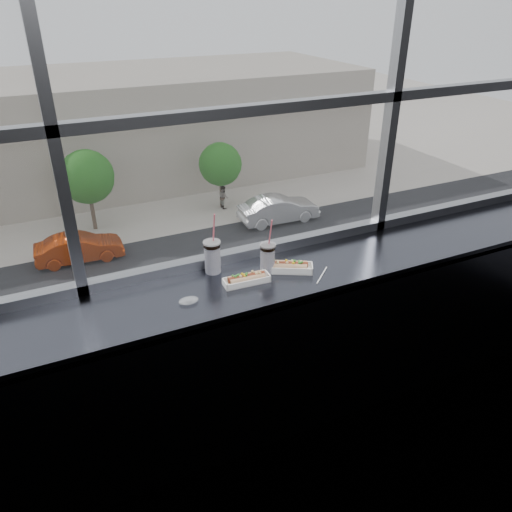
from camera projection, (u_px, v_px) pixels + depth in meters
name	position (u px, v px, depth m)	size (l,w,h in m)	color
wall_back_lower	(248.00, 327.00, 3.39)	(6.00, 6.00, 0.00)	black
window_glass	(244.00, 51.00, 2.58)	(6.00, 6.00, 0.00)	silver
window_mullions	(246.00, 51.00, 2.57)	(6.00, 0.08, 2.40)	gray
counter	(267.00, 281.00, 2.93)	(6.00, 0.55, 0.06)	#43454F
counter_fascia	(285.00, 375.00, 2.97)	(6.00, 0.04, 1.04)	#43454F
hotdog_tray_left	(247.00, 279.00, 2.84)	(0.27, 0.10, 0.07)	white
hotdog_tray_right	(287.00, 266.00, 2.96)	(0.31, 0.23, 0.07)	white
soda_cup_left	(212.00, 255.00, 2.91)	(0.10, 0.10, 0.38)	white
soda_cup_right	(268.00, 257.00, 2.92)	(0.09, 0.09, 0.34)	white
loose_straw	(322.00, 275.00, 2.92)	(0.01, 0.01, 0.20)	white
wrapper	(189.00, 301.00, 2.66)	(0.10, 0.07, 0.03)	silver
plaza_ground	(44.00, 165.00, 43.56)	(120.00, 120.00, 0.00)	#B4AA9E
street_asphalt	(85.00, 297.00, 24.80)	(80.00, 10.00, 0.06)	black
far_sidewalk	(65.00, 234.00, 31.18)	(80.00, 6.00, 0.04)	#B4AA9E
far_building	(40.00, 134.00, 37.27)	(50.00, 14.00, 8.00)	gray
car_near_c	(122.00, 318.00, 21.58)	(5.63, 2.35, 1.88)	maroon
car_near_d	(218.00, 294.00, 23.22)	(5.77, 2.40, 1.92)	white
car_far_c	(279.00, 205.00, 32.27)	(6.94, 2.89, 2.31)	silver
car_far_b	(78.00, 244.00, 27.64)	(6.23, 2.60, 2.08)	#B83105
car_near_e	(361.00, 256.00, 26.16)	(6.92, 2.88, 2.31)	#33328A
pedestrian_d	(223.00, 195.00, 34.47)	(0.85, 0.64, 1.91)	#66605B
tree_center	(87.00, 177.00, 30.23)	(3.30, 3.30, 5.16)	#47382B
tree_right	(220.00, 164.00, 33.66)	(2.93, 2.93, 4.58)	#47382B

